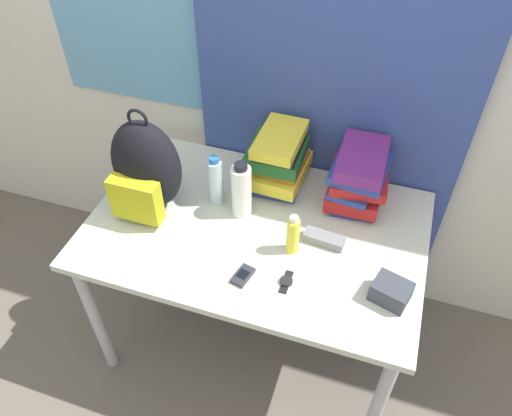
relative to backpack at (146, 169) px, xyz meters
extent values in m
plane|color=#665B51|center=(0.43, -0.40, -0.93)|extent=(12.00, 12.00, 0.00)
cube|color=silver|center=(0.43, 0.51, 0.32)|extent=(6.00, 0.05, 2.50)
cube|color=#66A3C6|center=(-0.08, 0.48, 0.37)|extent=(1.10, 0.01, 0.80)
cube|color=#384C93|center=(0.59, 0.45, 0.32)|extent=(1.08, 0.04, 2.50)
cube|color=beige|center=(0.43, 0.01, -0.20)|extent=(1.27, 0.82, 0.03)
cylinder|color=#B2B2B7|center=(-0.15, -0.34, -0.57)|extent=(0.05, 0.05, 0.72)
cylinder|color=#B2B2B7|center=(1.01, -0.34, -0.57)|extent=(0.05, 0.05, 0.72)
cylinder|color=#B2B2B7|center=(-0.15, 0.37, -0.57)|extent=(0.05, 0.05, 0.72)
cylinder|color=#B2B2B7|center=(1.01, 0.37, -0.57)|extent=(0.05, 0.05, 0.72)
ellipsoid|color=black|center=(0.00, 0.01, 0.01)|extent=(0.27, 0.18, 0.38)
cube|color=#B2AD19|center=(0.00, -0.10, -0.07)|extent=(0.19, 0.06, 0.17)
torus|color=black|center=(0.00, 0.01, 0.21)|extent=(0.08, 0.01, 0.08)
cube|color=navy|center=(0.44, 0.28, -0.16)|extent=(0.20, 0.22, 0.04)
cube|color=yellow|center=(0.44, 0.28, -0.11)|extent=(0.22, 0.28, 0.06)
cube|color=orange|center=(0.45, 0.28, -0.07)|extent=(0.19, 0.22, 0.03)
cube|color=#1E5623|center=(0.43, 0.27, -0.02)|extent=(0.22, 0.24, 0.06)
cube|color=black|center=(0.44, 0.27, 0.02)|extent=(0.17, 0.23, 0.03)
cube|color=yellow|center=(0.44, 0.27, 0.05)|extent=(0.16, 0.27, 0.04)
cube|color=navy|center=(0.76, 0.28, -0.17)|extent=(0.19, 0.24, 0.03)
cube|color=red|center=(0.75, 0.28, -0.13)|extent=(0.21, 0.28, 0.06)
cube|color=navy|center=(0.75, 0.27, -0.09)|extent=(0.17, 0.26, 0.02)
cube|color=red|center=(0.76, 0.26, -0.05)|extent=(0.23, 0.24, 0.04)
cube|color=navy|center=(0.76, 0.27, -0.01)|extent=(0.22, 0.26, 0.04)
cube|color=#6B2370|center=(0.76, 0.27, 0.03)|extent=(0.18, 0.28, 0.05)
cylinder|color=silver|center=(0.24, 0.10, -0.09)|extent=(0.06, 0.06, 0.20)
cylinder|color=#286BB7|center=(0.24, 0.10, 0.03)|extent=(0.04, 0.04, 0.02)
cylinder|color=white|center=(0.35, 0.07, -0.08)|extent=(0.08, 0.08, 0.22)
cylinder|color=black|center=(0.35, 0.07, 0.04)|extent=(0.05, 0.05, 0.02)
cylinder|color=yellow|center=(0.59, -0.06, -0.11)|extent=(0.05, 0.05, 0.15)
cylinder|color=white|center=(0.59, -0.06, -0.03)|extent=(0.03, 0.03, 0.02)
cube|color=#2D2D33|center=(0.46, -0.23, -0.18)|extent=(0.07, 0.10, 0.02)
cube|color=black|center=(0.46, -0.23, -0.17)|extent=(0.04, 0.05, 0.00)
cube|color=gray|center=(0.69, 0.02, -0.17)|extent=(0.15, 0.07, 0.04)
cube|color=#383D47|center=(0.96, -0.16, -0.15)|extent=(0.14, 0.13, 0.07)
cube|color=black|center=(0.61, -0.20, -0.18)|extent=(0.03, 0.10, 0.00)
cylinder|color=#232328|center=(0.61, -0.20, -0.18)|extent=(0.04, 0.04, 0.01)
camera|label=1|loc=(0.84, -1.23, 1.19)|focal=35.00mm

